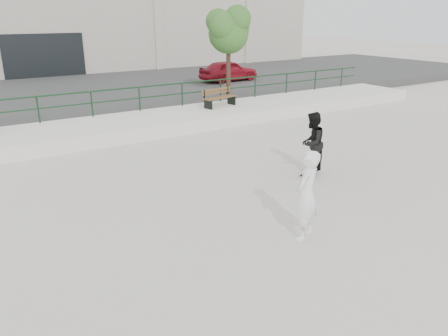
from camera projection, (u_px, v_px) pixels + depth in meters
ground at (291, 227)px, 9.46m from camera, size 120.00×120.00×0.00m
ledge at (130, 126)px, 16.91m from camera, size 30.00×3.00×0.50m
parking_strip at (72, 94)px, 23.66m from camera, size 60.00×14.00×0.50m
railing at (116, 96)px, 17.61m from camera, size 28.00×0.06×1.03m
commercial_building at (17, 11)px, 33.31m from camera, size 44.20×16.33×8.00m
bench_right at (219, 98)px, 19.14m from camera, size 1.78×0.84×0.79m
tree at (229, 28)px, 20.75m from camera, size 2.40×2.14×4.28m
red_car at (229, 71)px, 26.36m from camera, size 3.72×1.63×1.25m
skateboard at (310, 173)px, 12.47m from camera, size 0.80×0.44×0.09m
standing_skater at (312, 143)px, 12.17m from camera, size 1.05×0.96×1.74m
seated_skater at (306, 196)px, 8.71m from camera, size 0.81×0.70×1.88m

